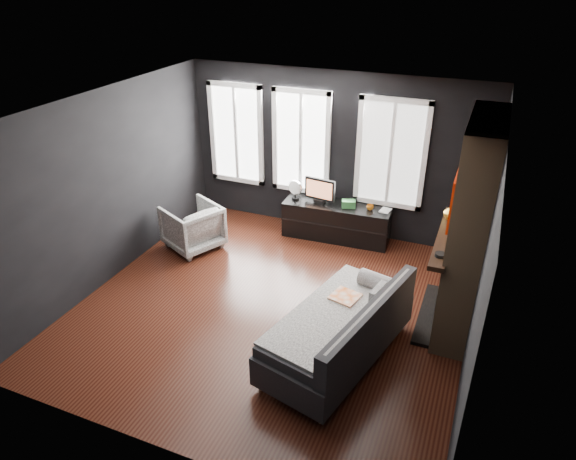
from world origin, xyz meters
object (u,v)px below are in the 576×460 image
at_px(media_console, 337,221).
at_px(sofa, 338,326).
at_px(book, 381,204).
at_px(mantel_vase, 452,212).
at_px(monitor, 320,189).
at_px(mug, 370,207).
at_px(armchair, 192,225).

bearing_deg(media_console, sofa, -75.22).
xyz_separation_m(sofa, book, (-0.19, 2.89, 0.27)).
bearing_deg(book, mantel_vase, -47.01).
relative_size(sofa, mantel_vase, 9.92).
xyz_separation_m(sofa, mantel_vase, (0.95, 1.66, 0.88)).
distance_m(sofa, mantel_vase, 2.11).
xyz_separation_m(monitor, book, (1.01, 0.11, -0.13)).
xyz_separation_m(monitor, mantel_vase, (2.15, -1.12, 0.48)).
relative_size(mug, book, 0.52).
xyz_separation_m(sofa, media_console, (-0.90, 2.82, -0.15)).
relative_size(mug, mantel_vase, 0.52).
bearing_deg(media_console, monitor, -175.66).
bearing_deg(mug, mantel_vase, -41.68).
bearing_deg(sofa, book, 107.62).
bearing_deg(sofa, mug, 110.99).
bearing_deg(armchair, mug, 140.71).
distance_m(book, mantel_vase, 1.79).
relative_size(sofa, book, 9.79).
bearing_deg(sofa, media_console, 121.47).
relative_size(monitor, mantel_vase, 2.55).
xyz_separation_m(armchair, media_console, (2.05, 1.20, -0.10)).
bearing_deg(mug, monitor, -177.04).
bearing_deg(mug, armchair, -155.12).
height_order(mug, mantel_vase, mantel_vase).
height_order(media_console, mug, mug).
relative_size(media_console, monitor, 3.29).
relative_size(armchair, mug, 7.36).
height_order(sofa, mug, sofa).
xyz_separation_m(book, mantel_vase, (1.14, -1.23, 0.62)).
height_order(mug, book, book).
bearing_deg(sofa, armchair, 164.98).
height_order(book, mantel_vase, mantel_vase).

